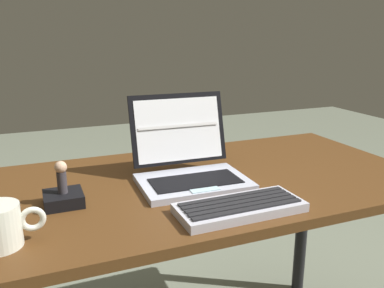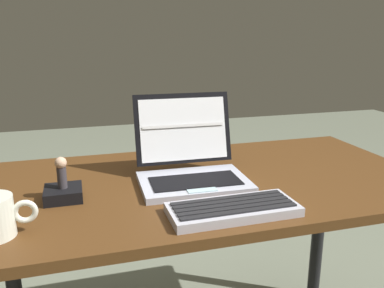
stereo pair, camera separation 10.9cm
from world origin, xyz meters
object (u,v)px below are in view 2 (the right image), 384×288
object	(u,v)px
external_keyboard	(233,209)
figurine_stand	(63,194)
figurine	(61,171)
laptop_front	(190,164)

from	to	relation	value
external_keyboard	figurine_stand	distance (m)	0.43
external_keyboard	figurine	size ratio (longest dim) A/B	3.74
external_keyboard	figurine_stand	size ratio (longest dim) A/B	3.26
laptop_front	external_keyboard	bearing A→B (deg)	-81.78
laptop_front	figurine_stand	bearing A→B (deg)	-173.66
laptop_front	figurine	xyz separation A→B (m)	(-0.35, -0.04, 0.03)
laptop_front	figurine	bearing A→B (deg)	-173.66
laptop_front	external_keyboard	distance (m)	0.25
external_keyboard	figurine	bearing A→B (deg)	152.17
figurine	figurine_stand	bearing A→B (deg)	0.00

